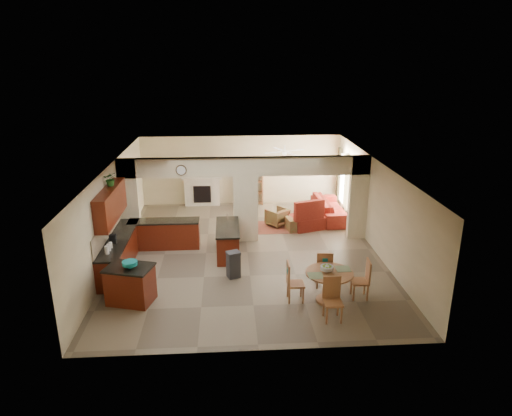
{
  "coord_description": "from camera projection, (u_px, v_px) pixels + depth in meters",
  "views": [
    {
      "loc": [
        -0.59,
        -13.03,
        5.84
      ],
      "look_at": [
        0.29,
        0.3,
        1.35
      ],
      "focal_mm": 32.0,
      "sensor_mm": 36.0,
      "label": 1
    }
  ],
  "objects": [
    {
      "name": "ottoman",
      "position": [
        295.0,
        224.0,
        15.97
      ],
      "size": [
        0.7,
        0.7,
        0.44
      ],
      "primitive_type": "cube",
      "rotation": [
        0.0,
        0.0,
        0.18
      ],
      "color": "maroon",
      "rests_on": "floor"
    },
    {
      "name": "drape_a_left",
      "position": [
        359.0,
        197.0,
        15.69
      ],
      "size": [
        0.1,
        0.28,
        2.3
      ],
      "primitive_type": "cube",
      "color": "#3C2118",
      "rests_on": "wall_right"
    },
    {
      "name": "wall_right",
      "position": [
        377.0,
        207.0,
        14.02
      ],
      "size": [
        0.0,
        10.0,
        10.0
      ],
      "primitive_type": "plane",
      "rotation": [
        1.57,
        0.0,
        -1.57
      ],
      "color": "beige",
      "rests_on": "floor"
    },
    {
      "name": "wall_left",
      "position": [
        113.0,
        213.0,
        13.53
      ],
      "size": [
        0.0,
        10.0,
        10.0
      ],
      "primitive_type": "plane",
      "rotation": [
        1.57,
        0.0,
        1.57
      ],
      "color": "beige",
      "rests_on": "floor"
    },
    {
      "name": "chair_north",
      "position": [
        324.0,
        268.0,
        11.91
      ],
      "size": [
        0.45,
        0.45,
        1.02
      ],
      "rotation": [
        0.0,
        0.0,
        3.06
      ],
      "color": "#9C5936",
      "rests_on": "floor"
    },
    {
      "name": "chair_east",
      "position": [
        364.0,
        278.0,
        11.39
      ],
      "size": [
        0.45,
        0.45,
        1.02
      ],
      "rotation": [
        0.0,
        0.0,
        4.64
      ],
      "color": "#9C5936",
      "rests_on": "floor"
    },
    {
      "name": "wall_back",
      "position": [
        241.0,
        170.0,
        18.5
      ],
      "size": [
        8.0,
        0.0,
        8.0
      ],
      "primitive_type": "plane",
      "rotation": [
        1.57,
        0.0,
        0.0
      ],
      "color": "beige",
      "rests_on": "floor"
    },
    {
      "name": "fireplace",
      "position": [
        202.0,
        191.0,
        18.5
      ],
      "size": [
        1.6,
        0.35,
        1.2
      ],
      "color": "beige",
      "rests_on": "floor"
    },
    {
      "name": "window_b",
      "position": [
        343.0,
        180.0,
        17.87
      ],
      "size": [
        0.02,
        0.9,
        1.9
      ],
      "primitive_type": "cube",
      "color": "white",
      "rests_on": "wall_right"
    },
    {
      "name": "wall_clock",
      "position": [
        181.0,
        170.0,
        14.12
      ],
      "size": [
        0.34,
        0.03,
        0.34
      ],
      "primitive_type": "cylinder",
      "rotation": [
        1.57,
        0.0,
        0.0
      ],
      "color": "#463117",
      "rests_on": "partition_header"
    },
    {
      "name": "sofa",
      "position": [
        331.0,
        208.0,
        17.12
      ],
      "size": [
        2.62,
        1.12,
        0.75
      ],
      "primitive_type": "imported",
      "rotation": [
        0.0,
        0.0,
        1.62
      ],
      "color": "maroon",
      "rests_on": "floor"
    },
    {
      "name": "kitchen_island",
      "position": [
        130.0,
        284.0,
        11.22
      ],
      "size": [
        1.27,
        1.05,
        0.95
      ],
      "rotation": [
        0.0,
        0.0,
        -0.27
      ],
      "color": "#451507",
      "rests_on": "floor"
    },
    {
      "name": "ceiling",
      "position": [
        247.0,
        164.0,
        13.33
      ],
      "size": [
        10.0,
        10.0,
        0.0
      ],
      "primitive_type": "plane",
      "rotation": [
        3.14,
        0.0,
        0.0
      ],
      "color": "white",
      "rests_on": "wall_back"
    },
    {
      "name": "chaise",
      "position": [
        307.0,
        222.0,
        16.18
      ],
      "size": [
        1.34,
        1.21,
        0.44
      ],
      "primitive_type": "cube",
      "rotation": [
        0.0,
        0.0,
        0.32
      ],
      "color": "maroon",
      "rests_on": "floor"
    },
    {
      "name": "upper_cabinets",
      "position": [
        111.0,
        204.0,
        12.61
      ],
      "size": [
        0.35,
        2.4,
        0.9
      ],
      "primitive_type": "cube",
      "color": "#451507",
      "rests_on": "wall_left"
    },
    {
      "name": "ceiling_fan",
      "position": [
        285.0,
        151.0,
        16.34
      ],
      "size": [
        1.0,
        1.0,
        0.1
      ],
      "primitive_type": "cylinder",
      "color": "white",
      "rests_on": "ceiling"
    },
    {
      "name": "peninsula",
      "position": [
        228.0,
        240.0,
        13.93
      ],
      "size": [
        0.7,
        1.85,
        0.91
      ],
      "color": "#451507",
      "rests_on": "floor"
    },
    {
      "name": "plant",
      "position": [
        111.0,
        179.0,
        12.67
      ],
      "size": [
        0.41,
        0.37,
        0.4
      ],
      "primitive_type": "imported",
      "rotation": [
        0.0,
        0.0,
        0.16
      ],
      "color": "#1D5416",
      "rests_on": "upper_cabinets"
    },
    {
      "name": "wall_front",
      "position": [
        259.0,
        291.0,
        9.05
      ],
      "size": [
        8.0,
        0.0,
        8.0
      ],
      "primitive_type": "plane",
      "rotation": [
        -1.57,
        0.0,
        0.0
      ],
      "color": "beige",
      "rests_on": "floor"
    },
    {
      "name": "shelving_unit",
      "position": [
        250.0,
        183.0,
        18.52
      ],
      "size": [
        1.0,
        0.32,
        1.8
      ],
      "primitive_type": "cube",
      "color": "#9C5936",
      "rests_on": "floor"
    },
    {
      "name": "drape_b_right",
      "position": [
        339.0,
        176.0,
        18.43
      ],
      "size": [
        0.1,
        0.28,
        2.3
      ],
      "primitive_type": "cube",
      "color": "#3C2118",
      "rests_on": "wall_right"
    },
    {
      "name": "rug",
      "position": [
        278.0,
        227.0,
        16.28
      ],
      "size": [
        1.6,
        1.3,
        0.01
      ],
      "primitive_type": "cube",
      "color": "brown",
      "rests_on": "floor"
    },
    {
      "name": "kitchen_counter",
      "position": [
        139.0,
        244.0,
        13.64
      ],
      "size": [
        2.52,
        3.29,
        1.48
      ],
      "color": "#451507",
      "rests_on": "floor"
    },
    {
      "name": "chair_south",
      "position": [
        332.0,
        297.0,
        10.5
      ],
      "size": [
        0.42,
        0.43,
        1.02
      ],
      "rotation": [
        0.0,
        0.0,
        0.0
      ],
      "color": "#9C5936",
      "rests_on": "floor"
    },
    {
      "name": "trash_can",
      "position": [
        233.0,
        266.0,
        12.52
      ],
      "size": [
        0.4,
        0.38,
        0.7
      ],
      "primitive_type": "cube",
      "rotation": [
        0.0,
        0.0,
        0.36
      ],
      "color": "#2E2E30",
      "rests_on": "floor"
    },
    {
      "name": "partition_right_pier",
      "position": [
        358.0,
        198.0,
        14.95
      ],
      "size": [
        0.6,
        0.25,
        2.8
      ],
      "primitive_type": "cube",
      "color": "beige",
      "rests_on": "floor"
    },
    {
      "name": "drape_b_left",
      "position": [
        346.0,
        184.0,
        17.3
      ],
      "size": [
        0.1,
        0.28,
        2.3
      ],
      "primitive_type": "cube",
      "color": "#3C2118",
      "rests_on": "wall_right"
    },
    {
      "name": "window_a",
      "position": [
        355.0,
        192.0,
        16.26
      ],
      "size": [
        0.02,
        0.9,
        1.9
      ],
      "primitive_type": "cube",
      "color": "white",
      "rests_on": "wall_right"
    },
    {
      "name": "chair_west",
      "position": [
        292.0,
        280.0,
        11.26
      ],
      "size": [
        0.43,
        0.42,
        1.02
      ],
      "rotation": [
        0.0,
        0.0,
        1.56
      ],
      "color": "#9C5936",
      "rests_on": "floor"
    },
    {
      "name": "dining_table",
      "position": [
        329.0,
        282.0,
        11.22
      ],
      "size": [
        1.17,
        1.17,
        0.8
      ],
      "color": "#9C5936",
      "rests_on": "floor"
    },
    {
      "name": "armchair",
      "position": [
        277.0,
        217.0,
        16.39
      ],
      "size": [
        0.95,
        0.95,
        0.62
      ],
      "primitive_type": "imported",
      "rotation": [
        0.0,
        0.0,
        3.81
      ],
      "color": "maroon",
      "rests_on": "floor"
    },
    {
      "name": "teal_bowl",
      "position": [
        130.0,
        265.0,
        11.0
      ],
      "size": [
        0.36,
        0.36,
        0.17
      ],
      "primitive_type": "cylinder",
      "color": "#127E82",
      "rests_on": "kitchen_island"
    },
    {
      "name": "partition_center_pier",
      "position": [
        246.0,
        209.0,
        14.82
      ],
      "size": [
        0.8,
        0.25,
        2.2
      ],
      "primitive_type": "cube",
      "color": "beige",
      "rests_on": "floor"
    },
    {
      "name": "floor",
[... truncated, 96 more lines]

